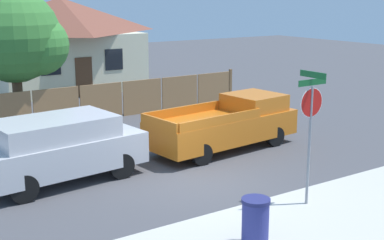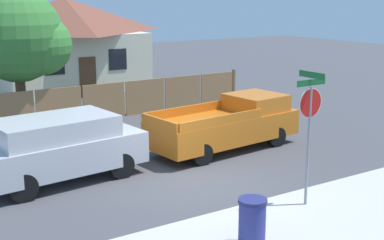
# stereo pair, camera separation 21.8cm
# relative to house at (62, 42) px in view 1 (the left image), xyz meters

# --- Properties ---
(ground_plane) EXTENTS (80.00, 80.00, 0.00)m
(ground_plane) POSITION_rel_house_xyz_m (-2.51, -16.82, -2.56)
(ground_plane) COLOR #47474C
(sidewalk_strip) EXTENTS (36.00, 3.20, 0.01)m
(sidewalk_strip) POSITION_rel_house_xyz_m (-2.51, -20.42, -2.56)
(sidewalk_strip) COLOR beige
(sidewalk_strip) RESTS_ON ground
(wooden_fence) EXTENTS (11.72, 0.12, 1.59)m
(wooden_fence) POSITION_rel_house_xyz_m (-0.46, -8.20, -1.82)
(wooden_fence) COLOR #997047
(wooden_fence) RESTS_ON ground
(house) EXTENTS (8.18, 6.32, 4.95)m
(house) POSITION_rel_house_xyz_m (0.00, 0.00, 0.00)
(house) COLOR beige
(house) RESTS_ON ground
(oak_tree) EXTENTS (3.86, 3.68, 5.35)m
(oak_tree) POSITION_rel_house_xyz_m (-4.33, -7.10, 0.85)
(oak_tree) COLOR brown
(oak_tree) RESTS_ON ground
(red_suv) EXTENTS (4.80, 2.50, 1.82)m
(red_suv) POSITION_rel_house_xyz_m (-5.62, -14.62, -1.57)
(red_suv) COLOR #B7B7BC
(red_suv) RESTS_ON ground
(orange_pickup) EXTENTS (5.52, 2.46, 1.72)m
(orange_pickup) POSITION_rel_house_xyz_m (0.27, -14.60, -1.72)
(orange_pickup) COLOR orange
(orange_pickup) RESTS_ON ground
(stop_sign) EXTENTS (0.91, 0.82, 3.32)m
(stop_sign) POSITION_rel_house_xyz_m (-1.08, -19.64, -0.31)
(stop_sign) COLOR gray
(stop_sign) RESTS_ON ground
(trash_bin) EXTENTS (0.60, 0.60, 1.02)m
(trash_bin) POSITION_rel_house_xyz_m (-3.63, -20.67, -2.05)
(trash_bin) COLOR navy
(trash_bin) RESTS_ON ground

